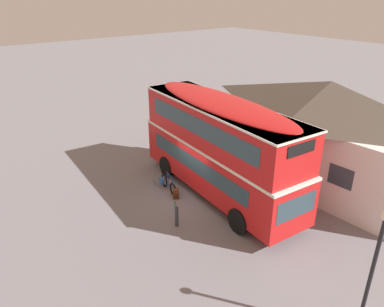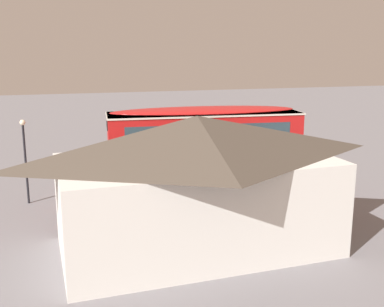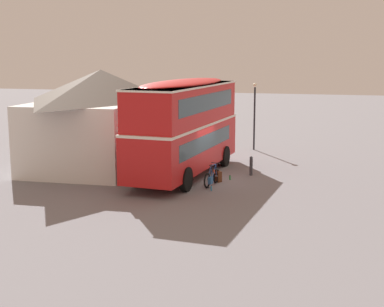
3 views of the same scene
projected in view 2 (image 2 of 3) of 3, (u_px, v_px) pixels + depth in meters
name	position (u px, v px, depth m)	size (l,w,h in m)	color
ground_plane	(207.00, 194.00, 24.91)	(120.00, 120.00, 0.00)	slate
double_decker_bus	(204.00, 150.00, 23.18)	(9.84, 3.34, 4.79)	black
touring_bicycle	(224.00, 182.00, 25.83)	(1.73, 0.51, 1.01)	black
backpack_on_ground	(209.00, 184.00, 25.72)	(0.37, 0.37, 0.55)	#592D19
water_bottle_blue_sports	(238.00, 184.00, 26.33)	(0.07, 0.07, 0.26)	#338CBF
water_bottle_green_metal	(196.00, 186.00, 26.03)	(0.08, 0.08, 0.24)	green
pub_building	(197.00, 182.00, 17.66)	(10.77, 6.12, 5.17)	silver
street_lamp	(25.00, 152.00, 22.86)	(0.28, 0.28, 4.22)	black
kerb_bollard	(170.00, 177.00, 26.37)	(0.16, 0.16, 0.97)	#333338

